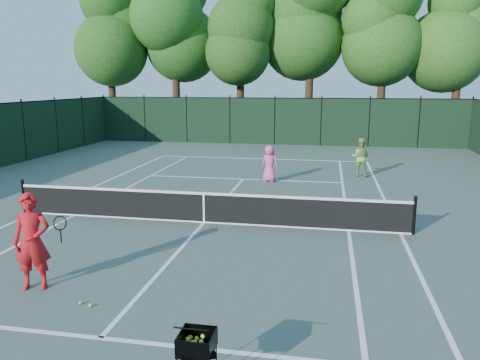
% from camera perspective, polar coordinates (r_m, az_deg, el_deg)
% --- Properties ---
extents(ground, '(90.00, 90.00, 0.00)m').
position_cam_1_polar(ground, '(13.71, -4.40, -5.21)').
color(ground, '#46554C').
rests_on(ground, ground).
extents(sideline_doubles_left, '(0.10, 23.77, 0.01)m').
position_cam_1_polar(sideline_doubles_left, '(16.00, -23.78, -3.71)').
color(sideline_doubles_left, white).
rests_on(sideline_doubles_left, ground).
extents(sideline_doubles_right, '(0.10, 23.77, 0.01)m').
position_cam_1_polar(sideline_doubles_right, '(13.43, 18.99, -6.19)').
color(sideline_doubles_right, white).
rests_on(sideline_doubles_right, ground).
extents(sideline_singles_left, '(0.10, 23.77, 0.01)m').
position_cam_1_polar(sideline_singles_left, '(15.27, -19.52, -4.08)').
color(sideline_singles_left, white).
rests_on(sideline_singles_left, ground).
extents(sideline_singles_right, '(0.10, 23.77, 0.01)m').
position_cam_1_polar(sideline_singles_right, '(13.29, 13.11, -6.03)').
color(sideline_singles_right, white).
rests_on(sideline_singles_right, ground).
extents(baseline_far, '(10.97, 0.10, 0.01)m').
position_cam_1_polar(baseline_far, '(25.10, 2.62, 2.60)').
color(baseline_far, white).
rests_on(baseline_far, ground).
extents(service_line_near, '(8.23, 0.10, 0.01)m').
position_cam_1_polar(service_line_near, '(8.18, -16.63, -17.97)').
color(service_line_near, white).
rests_on(service_line_near, ground).
extents(service_line_far, '(8.23, 0.10, 0.01)m').
position_cam_1_polar(service_line_far, '(19.77, 0.39, 0.12)').
color(service_line_far, white).
rests_on(service_line_far, ground).
extents(center_service_line, '(0.10, 12.80, 0.01)m').
position_cam_1_polar(center_service_line, '(13.71, -4.40, -5.19)').
color(center_service_line, white).
rests_on(center_service_line, ground).
extents(tennis_net, '(11.69, 0.09, 1.06)m').
position_cam_1_polar(tennis_net, '(13.58, -4.43, -3.28)').
color(tennis_net, black).
rests_on(tennis_net, ground).
extents(fence_far, '(24.00, 0.05, 3.00)m').
position_cam_1_polar(fence_far, '(30.95, 4.25, 7.11)').
color(fence_far, black).
rests_on(fence_far, ground).
extents(tree_0, '(6.40, 6.40, 13.14)m').
position_cam_1_polar(tree_0, '(38.14, -15.73, 17.62)').
color(tree_0, black).
rests_on(tree_0, ground).
extents(tree_1, '(6.80, 6.80, 13.98)m').
position_cam_1_polar(tree_1, '(36.80, -8.01, 18.99)').
color(tree_1, black).
rests_on(tree_1, ground).
extents(tree_2, '(6.00, 6.00, 12.40)m').
position_cam_1_polar(tree_2, '(35.25, 0.05, 17.84)').
color(tree_2, black).
rests_on(tree_2, ground).
extents(tree_3, '(7.00, 7.00, 14.45)m').
position_cam_1_polar(tree_3, '(35.35, 8.71, 19.79)').
color(tree_3, black).
rests_on(tree_3, ground).
extents(tree_4, '(6.20, 6.20, 12.97)m').
position_cam_1_polar(tree_4, '(34.69, 17.33, 18.12)').
color(tree_4, black).
rests_on(tree_4, ground).
extents(tree_5, '(5.80, 5.80, 12.23)m').
position_cam_1_polar(tree_5, '(35.99, 25.46, 16.60)').
color(tree_5, black).
rests_on(tree_5, ground).
extents(coach, '(0.89, 0.83, 1.94)m').
position_cam_1_polar(coach, '(10.03, -24.00, -6.85)').
color(coach, red).
rests_on(coach, ground).
extents(player_pink, '(0.84, 0.67, 1.50)m').
position_cam_1_polar(player_pink, '(19.21, 3.62, 2.02)').
color(player_pink, '#E95295').
rests_on(player_pink, ground).
extents(player_green, '(0.92, 0.78, 1.67)m').
position_cam_1_polar(player_green, '(20.94, 14.47, 2.71)').
color(player_green, '#7AA552').
rests_on(player_green, ground).
extents(ball_hopper, '(0.59, 0.59, 0.86)m').
position_cam_1_polar(ball_hopper, '(6.38, -5.29, -19.17)').
color(ball_hopper, black).
rests_on(ball_hopper, ground).
extents(loose_ball_near_cart, '(0.07, 0.07, 0.07)m').
position_cam_1_polar(loose_ball_near_cart, '(9.19, -17.78, -14.35)').
color(loose_ball_near_cart, yellow).
rests_on(loose_ball_near_cart, ground).
extents(loose_ball_midcourt, '(0.07, 0.07, 0.07)m').
position_cam_1_polar(loose_ball_midcourt, '(9.34, -18.87, -13.99)').
color(loose_ball_midcourt, '#BCCC29').
rests_on(loose_ball_midcourt, ground).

